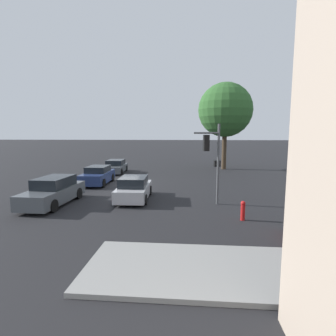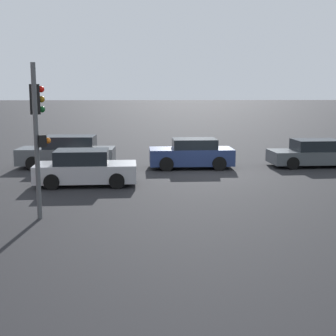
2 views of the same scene
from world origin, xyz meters
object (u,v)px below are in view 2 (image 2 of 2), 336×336
Objects in this scene: crossing_car_0 at (192,154)px; crossing_car_1 at (85,168)px; crossing_car_3 at (313,154)px; crossing_car_2 at (67,153)px; traffic_signal at (37,120)px.

crossing_car_0 reaches higher than crossing_car_1.
crossing_car_0 is 6.14m from crossing_car_3.
crossing_car_1 is at bearing 110.17° from crossing_car_2.
crossing_car_1 is 11.59m from crossing_car_3.
traffic_signal reaches higher than crossing_car_3.
traffic_signal is at bearing 56.64° from crossing_car_0.
crossing_car_0 is at bearing 38.02° from crossing_car_1.
traffic_signal is 1.12× the size of crossing_car_0.
crossing_car_1 is 4.59m from crossing_car_2.
crossing_car_2 is at bearing -3.57° from crossing_car_3.
crossing_car_3 is (-11.48, -8.91, -2.29)m from traffic_signal.
crossing_car_2 reaches higher than crossing_car_0.
crossing_car_2 is (6.10, -0.40, 0.04)m from crossing_car_0.
crossing_car_2 is (1.46, -4.35, 0.07)m from crossing_car_1.
crossing_car_0 is 0.94× the size of crossing_car_3.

